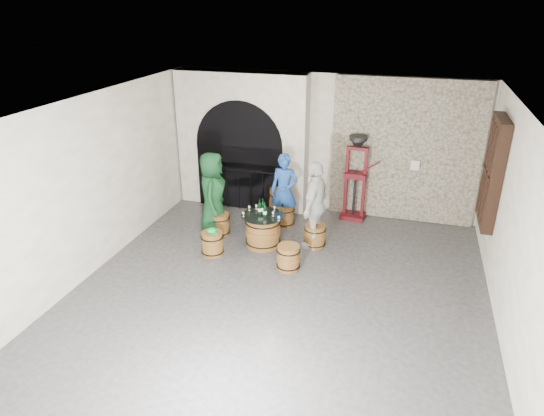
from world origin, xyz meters
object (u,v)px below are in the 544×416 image
(person_green, at_px, (213,194))
(wine_bottle_right, at_px, (263,208))
(barrel_stool_far, at_px, (284,215))
(wine_bottle_left, at_px, (260,208))
(barrel_table, at_px, (263,230))
(barrel_stool_near_left, at_px, (212,243))
(barrel_stool_right, at_px, (315,236))
(wine_bottle_center, at_px, (265,211))
(corking_press, at_px, (356,172))
(person_blue, at_px, (284,191))
(person_white, at_px, (315,205))
(side_barrel, at_px, (280,203))
(barrel_stool_near_right, at_px, (288,257))
(barrel_stool_left, at_px, (220,224))

(person_green, bearing_deg, wine_bottle_right, -111.54)
(barrel_stool_far, relative_size, wine_bottle_left, 1.49)
(barrel_table, xyz_separation_m, barrel_stool_near_left, (-0.84, -0.65, -0.10))
(barrel_stool_right, relative_size, barrel_stool_near_left, 1.00)
(wine_bottle_left, bearing_deg, wine_bottle_center, -36.82)
(barrel_table, xyz_separation_m, corking_press, (1.59, 1.87, 0.80))
(person_blue, distance_m, person_white, 1.14)
(barrel_stool_right, relative_size, wine_bottle_left, 1.49)
(wine_bottle_center, height_order, side_barrel, wine_bottle_center)
(barrel_stool_right, height_order, corking_press, corking_press)
(person_green, xyz_separation_m, wine_bottle_center, (1.25, -0.32, -0.10))
(barrel_stool_near_right, height_order, barrel_stool_near_left, same)
(wine_bottle_center, bearing_deg, barrel_stool_far, 84.61)
(person_green, bearing_deg, wine_bottle_center, -117.44)
(barrel_stool_right, height_order, person_blue, person_blue)
(barrel_stool_near_right, bearing_deg, person_green, 152.30)
(barrel_stool_near_left, bearing_deg, wine_bottle_right, 41.24)
(wine_bottle_center, bearing_deg, barrel_table, 132.59)
(person_white, relative_size, wine_bottle_left, 5.62)
(barrel_stool_far, bearing_deg, barrel_stool_right, -42.52)
(barrel_stool_far, bearing_deg, barrel_table, -99.42)
(person_green, height_order, person_blue, person_green)
(barrel_stool_right, height_order, barrel_stool_near_right, same)
(person_blue, bearing_deg, barrel_stool_near_left, -121.48)
(barrel_stool_far, bearing_deg, wine_bottle_right, -101.24)
(barrel_stool_far, bearing_deg, wine_bottle_left, -103.56)
(barrel_table, relative_size, barrel_stool_right, 1.81)
(barrel_stool_right, bearing_deg, person_blue, 138.79)
(barrel_stool_far, xyz_separation_m, wine_bottle_right, (-0.19, -0.98, 0.57))
(person_green, xyz_separation_m, person_white, (2.19, 0.02, 0.00))
(person_green, bearing_deg, barrel_stool_near_right, -130.92)
(barrel_stool_near_left, bearing_deg, barrel_table, 37.59)
(barrel_stool_right, relative_size, barrel_stool_near_right, 1.00)
(person_white, xyz_separation_m, wine_bottle_center, (-0.94, -0.33, -0.10))
(barrel_stool_far, relative_size, person_blue, 0.29)
(barrel_stool_right, bearing_deg, barrel_table, -165.62)
(person_blue, bearing_deg, wine_bottle_center, -95.51)
(barrel_stool_near_right, bearing_deg, barrel_stool_right, 74.21)
(barrel_stool_left, distance_m, barrel_stool_near_right, 2.04)
(wine_bottle_center, bearing_deg, barrel_stool_right, 19.36)
(barrel_stool_near_left, bearing_deg, person_blue, 58.75)
(barrel_table, relative_size, side_barrel, 1.31)
(barrel_stool_near_right, relative_size, wine_bottle_right, 1.49)
(barrel_stool_right, distance_m, wine_bottle_left, 1.26)
(barrel_stool_far, xyz_separation_m, wine_bottle_left, (-0.25, -1.02, 0.57))
(barrel_stool_near_right, distance_m, wine_bottle_center, 1.12)
(barrel_stool_right, relative_size, corking_press, 0.25)
(barrel_stool_far, relative_size, barrel_stool_right, 1.00)
(barrel_table, xyz_separation_m, barrel_stool_near_right, (0.74, -0.77, -0.10))
(corking_press, bearing_deg, wine_bottle_right, -127.30)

